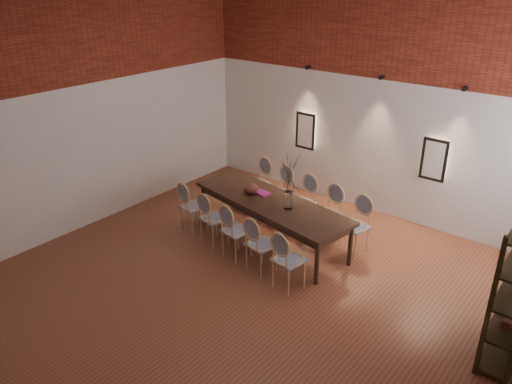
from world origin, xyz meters
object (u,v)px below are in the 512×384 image
Objects in this scene: chair_far_a at (258,184)px; chair_far_e at (355,226)px; chair_near_d at (262,244)px; chair_far_b at (279,193)px; vase at (288,200)px; bowl at (251,189)px; chair_near_c at (237,230)px; chair_far_d at (327,214)px; book at (262,193)px; dining_table at (271,221)px; chair_near_e at (289,260)px; chair_near_a at (194,206)px; chair_far_c at (302,203)px; chair_near_b at (214,218)px.

chair_far_a is 2.33m from chair_far_e.
chair_near_d is 1.00× the size of chair_far_b.
bowl is (-0.83, 0.08, -0.06)m from vase.
vase is (-0.89, -0.61, 0.43)m from chair_far_e.
chair_near_c and chair_far_d have the same top height.
book is (-0.68, 0.19, -0.14)m from vase.
dining_table is at bearing 170.73° from vase.
chair_near_e is 1.00× the size of chair_far_a.
chair_far_e is (2.54, 1.10, 0.00)m from chair_near_a.
chair_near_c and chair_far_e have the same top height.
chair_far_e is at bearing 15.23° from book.
chair_near_e is 1.71m from book.
chair_far_a is (0.24, 1.48, 0.00)m from chair_near_a.
bowl is (-0.44, 0.02, 0.46)m from dining_table.
chair_near_a is at bearing -180.00° from chair_near_d.
book is at bearing 34.22° from bowl.
chair_far_a is 3.62× the size of book.
chair_near_d is 1.00× the size of chair_far_c.
chair_near_a is 1.00× the size of chair_near_e.
chair_near_b is at bearing -117.63° from book.
chair_far_b is (0.57, -0.09, 0.00)m from chair_far_a.
chair_far_d is at bearing 28.64° from bowl.
chair_near_e and chair_far_d have the same top height.
chair_far_c is (-0.33, 1.57, 0.00)m from chair_near_d.
chair_near_d and chair_near_e have the same top height.
chair_near_c is at bearing 111.27° from chair_far_b.
chair_near_a is at bearing -163.56° from vase.
chair_near_c is 1.90m from chair_far_e.
chair_near_d is at bearing 68.73° from chair_far_e.
chair_near_a and chair_far_e have the same top height.
chair_near_c reaches higher than bowl.
chair_near_a is 1.00× the size of chair_far_d.
chair_near_e is at bearing 0.00° from chair_near_c.
chair_near_a is at bearing 32.70° from chair_far_e.
chair_near_a is at bearing -145.35° from book.
chair_far_d is (1.15, -0.19, 0.00)m from chair_far_b.
chair_near_a reaches higher than bowl.
vase is 1.15× the size of book.
bowl is at bearing -173.55° from dining_table.
chair_far_e is at bearing -180.00° from chair_far_d.
chair_near_d reaches higher than dining_table.
chair_far_a is at bearing 0.00° from chair_far_d.
chair_far_e reaches higher than bowl.
dining_table is 3.10× the size of chair_near_c.
chair_near_d is 1.61m from chair_far_e.
chair_near_a is 1.00× the size of chair_far_e.
chair_far_c is 3.62× the size of book.
chair_near_d and chair_far_a have the same top height.
chair_near_a is 1.78m from vase.
chair_near_d is at bearing -84.72° from vase.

